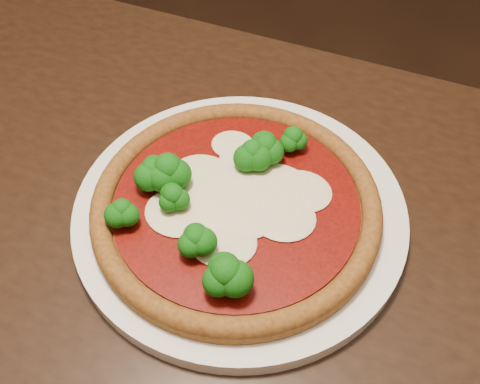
% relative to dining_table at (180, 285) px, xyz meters
% --- Properties ---
extents(floor, '(4.00, 4.00, 0.00)m').
position_rel_dining_table_xyz_m(floor, '(-0.18, 0.18, -0.65)').
color(floor, black).
rests_on(floor, ground).
extents(dining_table, '(1.27, 0.76, 0.75)m').
position_rel_dining_table_xyz_m(dining_table, '(0.00, 0.00, 0.00)').
color(dining_table, black).
rests_on(dining_table, floor).
extents(plate, '(0.35, 0.35, 0.02)m').
position_rel_dining_table_xyz_m(plate, '(0.05, 0.06, 0.11)').
color(plate, white).
rests_on(plate, dining_table).
extents(pizza, '(0.30, 0.30, 0.06)m').
position_rel_dining_table_xyz_m(pizza, '(0.05, 0.05, 0.13)').
color(pizza, brown).
rests_on(pizza, plate).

